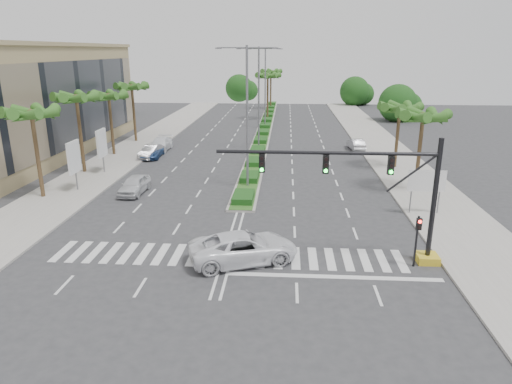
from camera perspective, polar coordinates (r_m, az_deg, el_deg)
ground at (r=27.19m, az=-3.56°, el=-8.00°), size 160.00×160.00×0.00m
footpath_right at (r=47.36m, az=18.26°, el=2.34°), size 6.00×120.00×0.15m
footpath_left at (r=49.43m, az=-18.31°, el=2.94°), size 6.00×120.00×0.15m
median at (r=70.39m, az=1.09°, el=7.92°), size 2.20×75.00×0.20m
median_grass at (r=70.37m, az=1.09°, el=8.01°), size 1.80×75.00×0.04m
building at (r=58.54m, az=-26.68°, el=10.03°), size 12.00×36.00×12.00m
signal_gantry at (r=26.38m, az=16.70°, el=-1.45°), size 12.60×1.20×7.20m
pedestrian_signal at (r=26.57m, az=19.54°, el=-4.85°), size 0.28×0.36×3.00m
direction_sign at (r=35.14m, az=20.54°, el=1.09°), size 2.70×0.11×3.40m
billboard_near at (r=41.40m, az=-21.81°, el=4.02°), size 0.18×2.10×4.35m
billboard_far at (r=46.76m, az=-18.74°, el=5.75°), size 0.18×2.10×4.35m
palm_left_near at (r=39.97m, az=-26.23°, el=8.49°), size 4.57×4.68×7.55m
palm_left_mid at (r=46.98m, az=-21.52°, el=10.61°), size 4.57×4.68×7.95m
palm_left_far at (r=54.36m, az=-17.91°, el=11.11°), size 4.57×4.68×7.35m
palm_left_end at (r=61.81m, az=-15.24°, el=12.35°), size 4.57×4.68×7.75m
palm_right_near at (r=40.33m, az=20.13°, el=8.58°), size 4.57×4.68×7.05m
palm_right_far at (r=48.04m, az=17.53°, el=9.73°), size 4.57×4.68×6.75m
palm_median_a at (r=79.56m, az=1.48°, el=14.13°), size 4.57×4.68×8.05m
palm_median_b at (r=94.52m, az=1.87°, el=14.63°), size 4.57×4.68×8.05m
streetlight_near at (r=38.80m, az=-1.11°, el=10.21°), size 5.10×0.25×12.00m
streetlight_mid at (r=54.67m, az=0.35°, el=12.29°), size 5.10×0.25×12.00m
streetlight_far at (r=70.60m, az=1.16°, el=13.43°), size 5.10×0.25×12.00m
car_parked_a at (r=39.77m, az=-14.96°, el=0.88°), size 1.94×4.48×1.50m
car_parked_b at (r=52.68m, az=-12.98°, el=4.94°), size 2.08×4.49×1.42m
car_parked_c at (r=52.77m, az=-12.95°, el=4.89°), size 2.30×4.71×1.29m
car_parked_d at (r=56.41m, az=-11.85°, el=5.87°), size 2.19×5.26×1.52m
car_crossing at (r=26.17m, az=-1.56°, el=-6.95°), size 6.80×4.80×1.72m
car_right at (r=56.95m, az=12.39°, el=5.86°), size 1.87×4.28×1.37m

